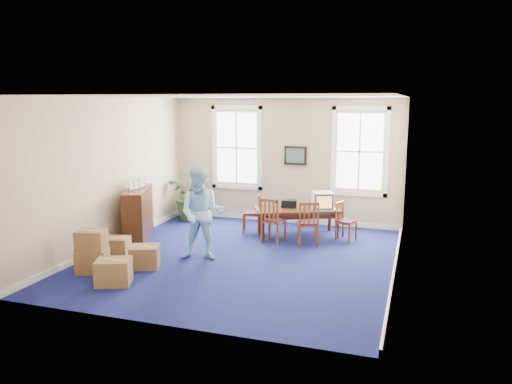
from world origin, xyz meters
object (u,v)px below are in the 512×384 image
(man, at_px, (202,214))
(credenza, at_px, (138,212))
(potted_plant, at_px, (193,195))
(chair_near_left, at_px, (274,220))
(cardboard_boxes, at_px, (105,249))
(crt_tv, at_px, (322,201))
(conference_table, at_px, (297,222))

(man, distance_m, credenza, 2.27)
(credenza, distance_m, potted_plant, 2.07)
(chair_near_left, height_order, cardboard_boxes, chair_near_left)
(crt_tv, distance_m, man, 3.06)
(conference_table, height_order, crt_tv, crt_tv)
(chair_near_left, distance_m, credenza, 3.10)
(conference_table, xyz_separation_m, potted_plant, (-3.00, 0.68, 0.35))
(chair_near_left, distance_m, cardboard_boxes, 3.75)
(crt_tv, bearing_deg, credenza, 178.07)
(crt_tv, height_order, chair_near_left, crt_tv)
(credenza, height_order, potted_plant, potted_plant)
(crt_tv, distance_m, credenza, 4.23)
(credenza, bearing_deg, man, -46.65)
(conference_table, distance_m, crt_tv, 0.78)
(man, height_order, credenza, man)
(crt_tv, distance_m, potted_plant, 3.63)
(conference_table, relative_size, man, 1.03)
(man, bearing_deg, credenza, 142.13)
(conference_table, xyz_separation_m, crt_tv, (0.57, 0.04, 0.53))
(crt_tv, xyz_separation_m, man, (-1.95, -2.36, 0.07))
(conference_table, distance_m, man, 2.76)
(chair_near_left, relative_size, credenza, 0.65)
(credenza, relative_size, cardboard_boxes, 1.06)
(potted_plant, bearing_deg, credenza, -101.70)
(crt_tv, xyz_separation_m, credenza, (-3.99, -1.39, -0.26))
(man, bearing_deg, conference_table, 46.53)
(crt_tv, relative_size, potted_plant, 0.36)
(conference_table, bearing_deg, cardboard_boxes, -153.26)
(man, height_order, cardboard_boxes, man)
(chair_near_left, height_order, credenza, credenza)
(crt_tv, bearing_deg, potted_plant, 148.70)
(chair_near_left, height_order, man, man)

